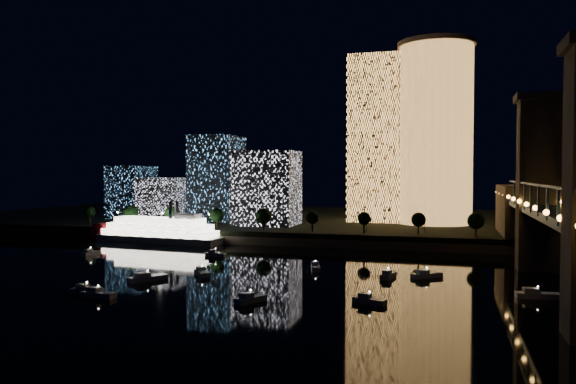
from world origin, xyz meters
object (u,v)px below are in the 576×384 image
truss_bridge (572,229)px  tower_rectangular (376,139)px  riverboat (154,231)px  tower_cylindrical (436,133)px

truss_bridge → tower_rectangular: bearing=112.4°
riverboat → tower_rectangular: bearing=39.6°
tower_rectangular → truss_bridge: tower_rectangular is taller
tower_cylindrical → tower_rectangular: tower_cylindrical is taller
riverboat → tower_cylindrical: bearing=28.8°
tower_cylindrical → tower_rectangular: 28.27m
tower_rectangular → riverboat: size_ratio=1.34×
tower_rectangular → riverboat: tower_rectangular is taller
tower_cylindrical → riverboat: (-107.17, -58.80, -40.97)m
tower_rectangular → truss_bridge: 153.46m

